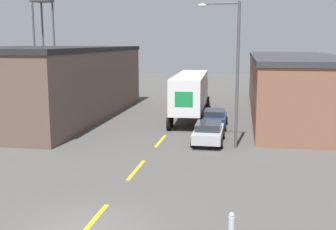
# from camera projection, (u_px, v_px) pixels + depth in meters

# --- Properties ---
(road_centerline) EXTENTS (0.20, 17.49, 0.01)m
(road_centerline) POSITION_uv_depth(u_px,v_px,m) (136.00, 170.00, 22.93)
(road_centerline) COLOR gold
(road_centerline) RESTS_ON ground_plane
(warehouse_left) EXTENTS (14.03, 23.83, 6.44)m
(warehouse_left) POSITION_uv_depth(u_px,v_px,m) (36.00, 82.00, 39.31)
(warehouse_left) COLOR brown
(warehouse_left) RESTS_ON ground_plane
(warehouse_right) EXTENTS (8.32, 29.47, 5.65)m
(warehouse_right) POSITION_uv_depth(u_px,v_px,m) (295.00, 84.00, 40.85)
(warehouse_right) COLOR brown
(warehouse_right) RESTS_ON ground_plane
(semi_truck) EXTENTS (3.32, 15.25, 4.05)m
(semi_truck) POSITION_uv_depth(u_px,v_px,m) (192.00, 91.00, 39.03)
(semi_truck) COLOR silver
(semi_truck) RESTS_ON ground_plane
(parked_car_right_far) EXTENTS (2.11, 4.52, 1.45)m
(parked_car_right_far) POSITION_uv_depth(u_px,v_px,m) (214.00, 118.00, 34.40)
(parked_car_right_far) COLOR navy
(parked_car_right_far) RESTS_ON ground_plane
(parked_car_right_mid) EXTENTS (2.11, 4.52, 1.45)m
(parked_car_right_mid) POSITION_uv_depth(u_px,v_px,m) (208.00, 132.00, 28.89)
(parked_car_right_mid) COLOR #B2B2B7
(parked_car_right_mid) RESTS_ON ground_plane
(street_lamp) EXTENTS (2.69, 0.32, 9.41)m
(street_lamp) POSITION_uv_depth(u_px,v_px,m) (233.00, 66.00, 26.83)
(street_lamp) COLOR #4C4C51
(street_lamp) RESTS_ON ground_plane
(fire_hydrant) EXTENTS (0.22, 0.22, 0.96)m
(fire_hydrant) POSITION_uv_depth(u_px,v_px,m) (231.00, 225.00, 14.85)
(fire_hydrant) COLOR silver
(fire_hydrant) RESTS_ON ground_plane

